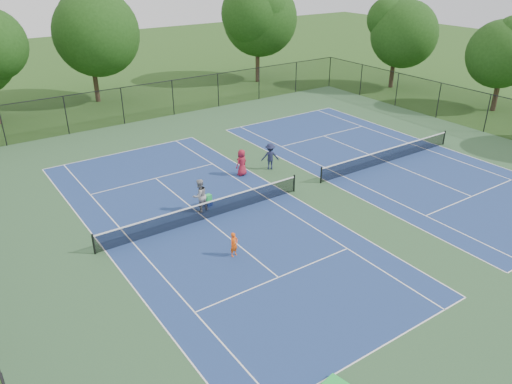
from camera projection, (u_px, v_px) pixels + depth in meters
ground at (307, 187)px, 30.02m from camera, size 140.00×140.00×0.00m
court_pad at (307, 187)px, 30.02m from camera, size 36.00×36.00×0.01m
tennis_court_left at (206, 217)px, 26.40m from camera, size 12.00×23.83×1.07m
tennis_court_right at (387, 161)px, 33.56m from camera, size 12.00×23.83×1.07m
perimeter_fence at (309, 163)px, 29.32m from camera, size 36.08×36.08×3.02m
tree_back_b at (88, 29)px, 44.37m from camera, size 7.60×7.60×10.03m
tree_back_d at (258, 16)px, 51.49m from camera, size 7.80×7.80×10.37m
tree_side_e at (397, 29)px, 49.63m from camera, size 6.60×6.60×8.87m
tree_side_f at (505, 50)px, 42.24m from camera, size 5.80×5.80×8.12m
child_player at (234, 244)px, 23.00m from camera, size 0.50×0.38×1.22m
instructor at (200, 196)px, 26.86m from camera, size 1.03×0.87×1.88m
bystander_b at (270, 156)px, 32.17m from camera, size 1.30×1.09×1.75m
bystander_c at (242, 163)px, 31.29m from camera, size 0.94×0.72×1.71m
ball_crate at (208, 203)px, 27.75m from camera, size 0.44×0.40×0.32m
ball_hopper at (208, 198)px, 27.60m from camera, size 0.38×0.33×0.37m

